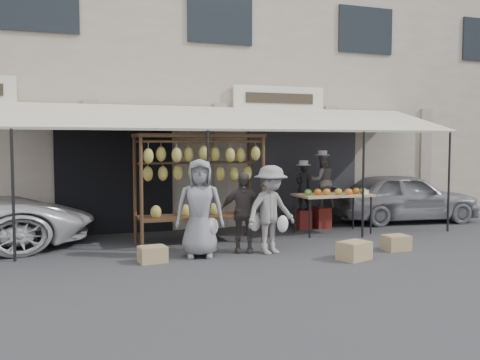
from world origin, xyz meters
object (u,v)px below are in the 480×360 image
Objects in this scene: customer_mid at (243,212)px; crate_far at (153,254)px; banana_rack at (200,167)px; vendor_left at (303,187)px; vendor_right at (322,181)px; customer_left at (200,208)px; crate_near_b at (396,243)px; crate_near_a at (354,251)px; customer_right at (271,210)px; sedan at (404,197)px; produce_table at (334,195)px.

crate_far is (-1.76, -0.29, -0.61)m from customer_mid.
banana_rack is at bearing 133.42° from customer_mid.
vendor_right is (0.50, -0.01, 0.14)m from vendor_left.
customer_left reaches higher than crate_near_b.
banana_rack is 4.88× the size of crate_near_a.
vendor_left is 3.84m from customer_left.
customer_left is 1.08× the size of customer_right.
vendor_left is 0.29× the size of sedan.
customer_mid is 1.89m from crate_far.
customer_right is 2.31m from crate_far.
customer_left reaches higher than customer_right.
vendor_left is at bearing 35.30° from customer_right.
banana_rack is 0.69× the size of sedan.
customer_left is (-3.52, -1.38, 0.01)m from produce_table.
crate_near_a is 1.12× the size of crate_near_b.
produce_table is 1.54× the size of vendor_left.
crate_far is (-3.38, 0.99, -0.02)m from crate_near_a.
customer_mid is 2.15m from crate_near_a.
vendor_left is (2.79, 0.89, -0.56)m from banana_rack.
customer_right reaches higher than vendor_left.
banana_rack is 2.00× the size of vendor_right.
customer_left is 1.33m from customer_right.
produce_table is 1.04× the size of customer_right.
customer_left reaches higher than crate_near_a.
produce_table is 0.96× the size of customer_left.
customer_right is (0.44, -0.29, 0.07)m from customer_mid.
crate_far is (-1.25, -1.43, -1.43)m from banana_rack.
customer_right is (0.96, -1.43, -0.75)m from banana_rack.
vendor_right is 2.44× the size of crate_near_a.
customer_left is (-0.36, -1.28, -0.69)m from banana_rack.
crate_near_b reaches higher than crate_far.
vendor_right is 2.82× the size of crate_far.
customer_left is at bearing 169.36° from crate_near_b.
sedan reaches higher than crate_near_a.
vendor_right is 3.64m from crate_near_a.
vendor_left is 0.63× the size of customer_left.
customer_mid is 3.00m from crate_near_b.
vendor_right reaches higher than customer_right.
customer_mid is at bearing 141.56° from crate_near_a.
banana_rack is 5.45× the size of crate_near_b.
sedan is at bearing 43.72° from crate_near_a.
sedan is (7.04, 2.50, 0.51)m from crate_far.
customer_mid is at bearing -65.69° from banana_rack.
vendor_right is at bearing 80.36° from produce_table.
vendor_right is at bearing 70.71° from crate_near_a.
crate_near_a is (-0.66, -3.32, -0.85)m from vendor_left.
customer_mid is 5.72m from sedan.
customer_left is at bearing 9.28° from crate_far.
produce_table is 3.19× the size of crate_near_a.
customer_right is at bearing -0.13° from crate_far.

